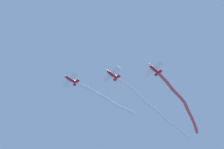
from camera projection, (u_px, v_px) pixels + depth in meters
airplane_lead at (70, 79)px, 83.39m from camera, size 4.82×6.33×1.56m
smoke_trail_lead at (106, 99)px, 86.90m from camera, size 19.71×3.91×1.66m
airplane_left_wing at (112, 74)px, 82.74m from camera, size 4.84×6.31×1.56m
smoke_trail_left_wing at (155, 110)px, 88.80m from camera, size 29.52×11.02×2.33m
airplane_right_wing at (154, 69)px, 82.10m from camera, size 4.84×6.29×1.56m
smoke_trail_right_wing at (182, 104)px, 88.04m from camera, size 21.59×14.80×1.71m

